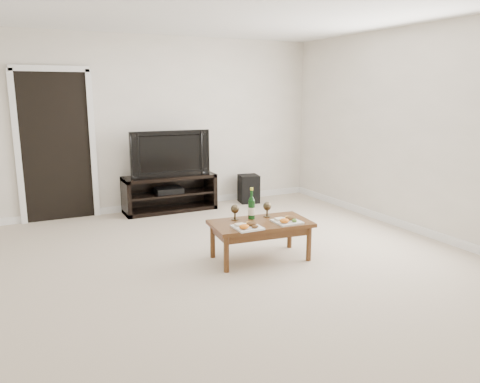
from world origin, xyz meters
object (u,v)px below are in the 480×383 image
subwoofer (249,189)px  coffee_table (260,240)px  media_console (170,193)px  television (169,153)px

subwoofer → coffee_table: 2.66m
media_console → television: 0.62m
media_console → subwoofer: 1.34m
media_console → television: bearing=0.0°
television → coffee_table: bearing=-81.2°
subwoofer → coffee_table: bearing=-104.3°
media_console → coffee_table: (0.23, -2.44, -0.07)m
television → subwoofer: 1.49m
subwoofer → coffee_table: (-1.10, -2.42, -0.02)m
media_console → television: television is taller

